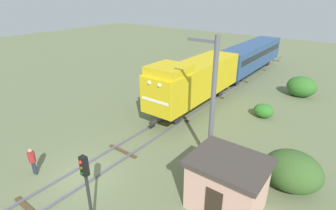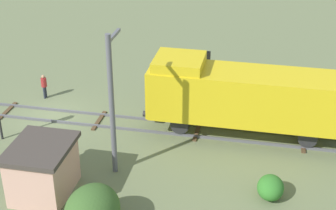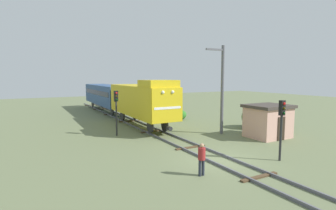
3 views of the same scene
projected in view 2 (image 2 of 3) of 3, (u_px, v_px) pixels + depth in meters
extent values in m
plane|color=#66704C|center=(52.00, 116.00, 32.95)|extent=(112.80, 112.80, 0.00)
cube|color=#595960|center=(57.00, 110.00, 33.54)|extent=(0.10, 75.20, 0.16)
cube|color=#595960|center=(48.00, 121.00, 32.29)|extent=(0.10, 75.20, 0.16)
cube|color=#4C3823|center=(7.00, 111.00, 33.50)|extent=(2.40, 0.24, 0.09)
cube|color=#4C3823|center=(99.00, 120.00, 32.37)|extent=(2.40, 0.24, 0.09)
cube|color=#4C3823|center=(197.00, 131.00, 31.24)|extent=(2.40, 0.24, 0.09)
cube|color=#4C3823|center=(303.00, 142.00, 30.11)|extent=(2.40, 0.24, 0.09)
cube|color=gold|center=(246.00, 96.00, 29.51)|extent=(2.90, 11.00, 2.90)
cube|color=gold|center=(179.00, 62.00, 29.40)|extent=(2.75, 2.80, 0.60)
cube|color=gold|center=(152.00, 87.00, 30.51)|extent=(2.84, 0.10, 2.84)
cube|color=white|center=(151.00, 90.00, 30.61)|extent=(2.46, 0.06, 0.20)
sphere|color=white|center=(152.00, 67.00, 30.40)|extent=(0.28, 0.28, 0.28)
sphere|color=white|center=(149.00, 73.00, 29.62)|extent=(0.28, 0.28, 0.28)
cylinder|color=#262628|center=(147.00, 114.00, 31.42)|extent=(0.36, 0.50, 0.36)
cylinder|color=#262628|center=(184.00, 114.00, 31.73)|extent=(0.18, 1.10, 1.10)
cylinder|color=#262628|center=(180.00, 125.00, 30.48)|extent=(0.18, 1.10, 1.10)
cylinder|color=#262628|center=(307.00, 126.00, 30.39)|extent=(0.18, 1.10, 1.10)
cylinder|color=#262628|center=(308.00, 139.00, 29.15)|extent=(0.18, 1.10, 1.10)
cylinder|color=#262628|center=(207.00, 80.00, 33.30)|extent=(0.14, 0.14, 3.86)
cube|color=black|center=(208.00, 59.00, 32.62)|extent=(0.32, 0.24, 0.90)
sphere|color=red|center=(206.00, 54.00, 32.52)|extent=(0.16, 0.16, 0.16)
sphere|color=#3C3306|center=(206.00, 59.00, 32.64)|extent=(0.16, 0.16, 0.16)
sphere|color=black|center=(206.00, 63.00, 32.77)|extent=(0.16, 0.16, 0.16)
cylinder|color=#262B38|center=(46.00, 91.00, 35.20)|extent=(0.15, 0.15, 0.85)
cylinder|color=#262B38|center=(44.00, 93.00, 35.03)|extent=(0.15, 0.15, 0.85)
cylinder|color=maroon|center=(44.00, 82.00, 34.77)|extent=(0.38, 0.38, 0.62)
sphere|color=tan|center=(43.00, 77.00, 34.57)|extent=(0.23, 0.23, 0.23)
cylinder|color=#595960|center=(112.00, 107.00, 25.79)|extent=(0.28, 0.28, 7.73)
cube|color=#595960|center=(114.00, 36.00, 24.97)|extent=(1.80, 0.16, 0.16)
cube|color=#D19E8C|center=(43.00, 171.00, 25.35)|extent=(3.20, 2.60, 2.50)
cube|color=#3F3833|center=(40.00, 148.00, 24.72)|extent=(3.50, 2.90, 0.24)
cube|color=#2D2319|center=(19.00, 173.00, 25.73)|extent=(0.80, 0.06, 1.90)
ellipsoid|color=#2F6F26|center=(270.00, 188.00, 25.28)|extent=(1.61, 1.32, 1.17)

